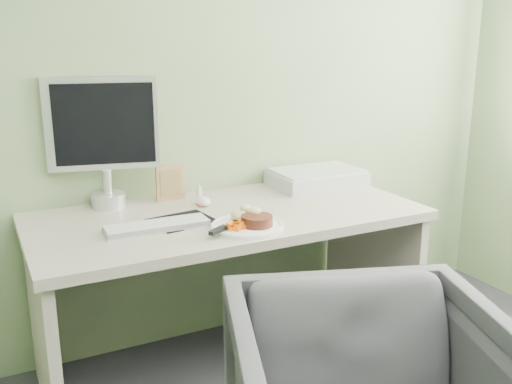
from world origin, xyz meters
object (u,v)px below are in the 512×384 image
plate (247,226)px  monitor (103,135)px  scanner (317,178)px  desk (228,253)px

plate → monitor: size_ratio=0.51×
scanner → monitor: (-0.99, 0.10, 0.27)m
monitor → desk: bearing=-24.5°
desk → monitor: size_ratio=2.93×
desk → scanner: 0.65m
desk → scanner: size_ratio=3.67×
scanner → monitor: size_ratio=0.80×
desk → scanner: (0.57, 0.22, 0.22)m
desk → plate: size_ratio=5.79×
plate → scanner: scanner is taller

